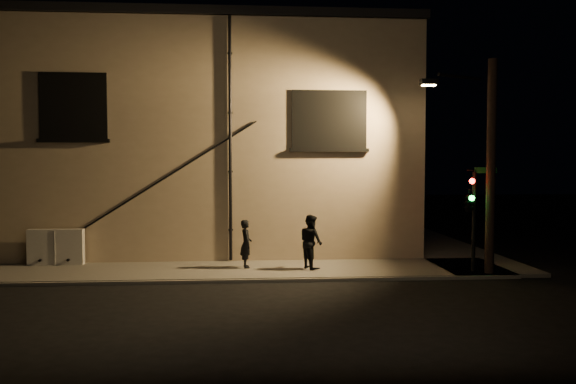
{
  "coord_description": "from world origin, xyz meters",
  "views": [
    {
      "loc": [
        -1.24,
        -16.3,
        3.47
      ],
      "look_at": [
        0.09,
        1.8,
        2.55
      ],
      "focal_mm": 35.0,
      "sensor_mm": 36.0,
      "label": 1
    }
  ],
  "objects": [
    {
      "name": "streetlamp_pole",
      "position": [
        6.04,
        0.32,
        3.56
      ],
      "size": [
        2.01,
        1.38,
        6.63
      ],
      "color": "black",
      "rests_on": "ground"
    },
    {
      "name": "building",
      "position": [
        -3.0,
        8.99,
        4.4
      ],
      "size": [
        16.2,
        12.23,
        8.8
      ],
      "color": "tan",
      "rests_on": "ground"
    },
    {
      "name": "ground",
      "position": [
        0.0,
        0.0,
        0.0
      ],
      "size": [
        90.0,
        90.0,
        0.0
      ],
      "primitive_type": "plane",
      "color": "black"
    },
    {
      "name": "pedestrian_a",
      "position": [
        -1.27,
        1.71,
        0.89
      ],
      "size": [
        0.45,
        0.61,
        1.55
      ],
      "primitive_type": "imported",
      "rotation": [
        0.0,
        0.0,
        1.71
      ],
      "color": "black",
      "rests_on": "sidewalk"
    },
    {
      "name": "pedestrian_b",
      "position": [
        0.8,
        1.41,
        0.98
      ],
      "size": [
        0.95,
        1.04,
        1.73
      ],
      "primitive_type": "imported",
      "rotation": [
        0.0,
        0.0,
        2.01
      ],
      "color": "black",
      "rests_on": "sidewalk"
    },
    {
      "name": "sidewalk",
      "position": [
        1.22,
        4.39,
        0.06
      ],
      "size": [
        21.0,
        16.0,
        0.12
      ],
      "color": "#5C5953",
      "rests_on": "ground"
    },
    {
      "name": "traffic_signal",
      "position": [
        5.59,
        0.47,
        2.29
      ],
      "size": [
        1.34,
        1.91,
        3.24
      ],
      "color": "black",
      "rests_on": "sidewalk"
    },
    {
      "name": "utility_cabinet",
      "position": [
        -7.57,
        2.7,
        0.71
      ],
      "size": [
        1.8,
        0.3,
        1.18
      ],
      "primitive_type": "cube",
      "color": "beige",
      "rests_on": "sidewalk"
    }
  ]
}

